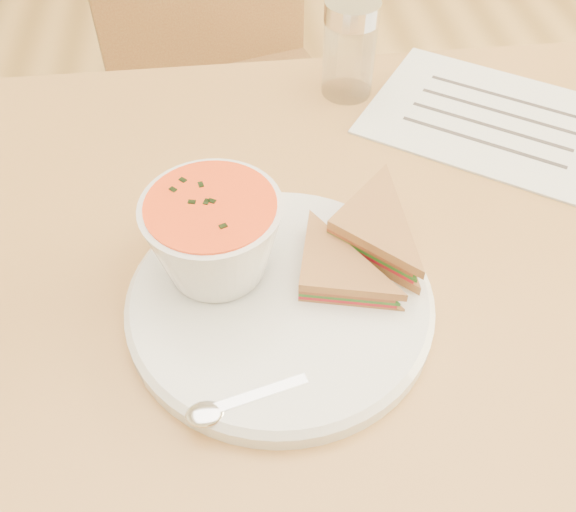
{
  "coord_description": "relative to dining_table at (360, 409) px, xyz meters",
  "views": [
    {
      "loc": [
        -0.16,
        -0.45,
        1.24
      ],
      "look_at": [
        -0.11,
        -0.06,
        0.8
      ],
      "focal_mm": 40.0,
      "sensor_mm": 36.0,
      "label": 1
    }
  ],
  "objects": [
    {
      "name": "spoon",
      "position": [
        -0.15,
        -0.18,
        0.4
      ],
      "size": [
        0.16,
        0.07,
        0.01
      ],
      "primitive_type": null,
      "rotation": [
        0.0,
        0.0,
        0.26
      ],
      "color": "silver",
      "rests_on": "plate"
    },
    {
      "name": "plate",
      "position": [
        -0.12,
        -0.08,
        0.38
      ],
      "size": [
        0.37,
        0.37,
        0.02
      ],
      "primitive_type": null,
      "rotation": [
        0.0,
        0.0,
        0.36
      ],
      "color": "silver",
      "rests_on": "dining_table"
    },
    {
      "name": "sandwich_half_a",
      "position": [
        -0.11,
        -0.09,
        0.41
      ],
      "size": [
        0.12,
        0.12,
        0.03
      ],
      "primitive_type": null,
      "rotation": [
        0.0,
        0.0,
        -0.24
      ],
      "color": "#B98441",
      "rests_on": "plate"
    },
    {
      "name": "chair_far",
      "position": [
        -0.14,
        0.61,
        0.11
      ],
      "size": [
        0.53,
        0.53,
        0.97
      ],
      "primitive_type": null,
      "rotation": [
        0.0,
        0.0,
        3.41
      ],
      "color": "brown",
      "rests_on": "floor"
    },
    {
      "name": "paper_menu",
      "position": [
        0.17,
        0.18,
        0.38
      ],
      "size": [
        0.37,
        0.35,
        0.0
      ],
      "primitive_type": null,
      "rotation": [
        0.0,
        0.0,
        -0.61
      ],
      "color": "white",
      "rests_on": "dining_table"
    },
    {
      "name": "sandwich_half_b",
      "position": [
        -0.07,
        -0.03,
        0.42
      ],
      "size": [
        0.15,
        0.15,
        0.03
      ],
      "primitive_type": null,
      "rotation": [
        0.0,
        0.0,
        -0.77
      ],
      "color": "#B98441",
      "rests_on": "plate"
    },
    {
      "name": "dining_table",
      "position": [
        0.0,
        0.0,
        0.0
      ],
      "size": [
        1.0,
        0.7,
        0.75
      ],
      "primitive_type": null,
      "color": "olive",
      "rests_on": "floor"
    },
    {
      "name": "condiment_shaker",
      "position": [
        0.0,
        0.27,
        0.44
      ],
      "size": [
        0.09,
        0.09,
        0.12
      ],
      "primitive_type": null,
      "rotation": [
        0.0,
        0.0,
        0.33
      ],
      "color": "silver",
      "rests_on": "dining_table"
    },
    {
      "name": "floor",
      "position": [
        0.0,
        0.0,
        -0.38
      ],
      "size": [
        5.0,
        6.0,
        0.01
      ],
      "primitive_type": "cube",
      "color": "olive",
      "rests_on": "ground"
    },
    {
      "name": "soup_bowl",
      "position": [
        -0.18,
        -0.04,
        0.43
      ],
      "size": [
        0.13,
        0.13,
        0.09
      ],
      "primitive_type": null,
      "rotation": [
        0.0,
        0.0,
        -0.06
      ],
      "color": "silver",
      "rests_on": "plate"
    }
  ]
}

